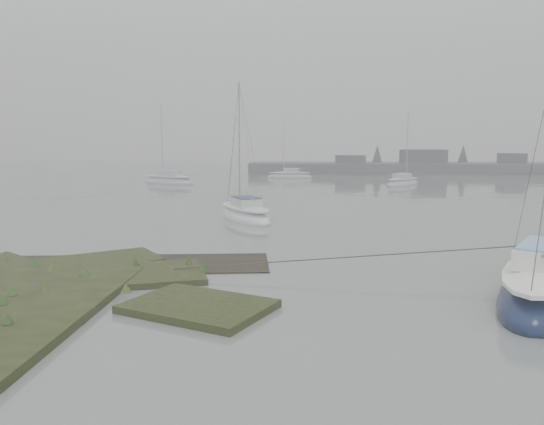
# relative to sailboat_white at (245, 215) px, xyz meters

# --- Properties ---
(ground) EXTENTS (160.00, 160.00, 0.00)m
(ground) POSITION_rel_sailboat_white_xyz_m (0.00, 14.38, -0.25)
(ground) COLOR slate
(ground) RESTS_ON ground
(far_shoreline) EXTENTS (60.00, 8.00, 4.15)m
(far_shoreline) POSITION_rel_sailboat_white_xyz_m (26.85, 46.27, 0.60)
(far_shoreline) COLOR #4C4F51
(far_shoreline) RESTS_ON ground
(sailboat_white) EXTENTS (4.36, 6.05, 8.21)m
(sailboat_white) POSITION_rel_sailboat_white_xyz_m (0.00, 0.00, 0.00)
(sailboat_white) COLOR white
(sailboat_white) RESTS_ON ground
(sailboat_far_a) EXTENTS (6.53, 4.81, 8.89)m
(sailboat_far_a) POSITION_rel_sailboat_white_xyz_m (-10.57, 25.25, 0.02)
(sailboat_far_a) COLOR silver
(sailboat_far_a) RESTS_ON ground
(sailboat_far_b) EXTENTS (4.83, 5.46, 7.79)m
(sailboat_far_b) POSITION_rel_sailboat_white_xyz_m (13.34, 24.56, -0.01)
(sailboat_far_b) COLOR silver
(sailboat_far_b) RESTS_ON ground
(sailboat_far_c) EXTENTS (5.41, 1.82, 7.62)m
(sailboat_far_c) POSITION_rel_sailboat_white_xyz_m (1.77, 34.77, -0.02)
(sailboat_far_c) COLOR silver
(sailboat_far_c) RESTS_ON ground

